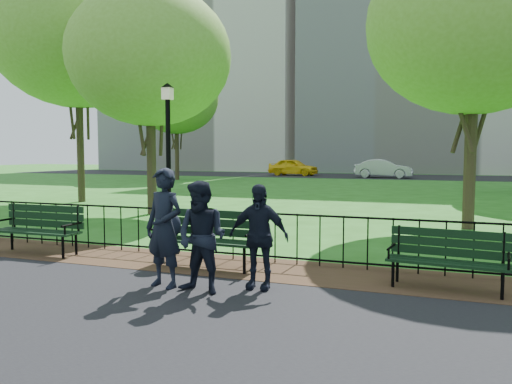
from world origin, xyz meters
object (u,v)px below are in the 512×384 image
(park_bench_right_a, at_px, (448,253))
(tree_far_w, at_px, (176,98))
(tree_near_w, at_px, (150,57))
(taxi, at_px, (293,167))
(park_bench_left_a, at_px, (40,224))
(tree_near_e, at_px, (475,23))
(tree_mid_w, at_px, (77,33))
(lamppost, at_px, (168,149))
(person_mid, at_px, (202,237))
(person_right, at_px, (258,236))
(park_bench_main, at_px, (192,229))
(person_left, at_px, (164,228))
(sedan_silver, at_px, (384,169))

(park_bench_right_a, distance_m, tree_far_w, 30.05)
(tree_near_w, xyz_separation_m, taxi, (-3.03, 26.71, -4.19))
(tree_near_w, distance_m, tree_far_w, 19.80)
(park_bench_left_a, xyz_separation_m, tree_near_e, (7.89, 6.29, 4.57))
(tree_near_w, bearing_deg, park_bench_right_a, -35.21)
(tree_near_w, height_order, tree_mid_w, tree_mid_w)
(tree_far_w, bearing_deg, taxi, 56.80)
(tree_near_w, bearing_deg, lamppost, -49.21)
(tree_near_w, distance_m, tree_near_e, 9.25)
(tree_mid_w, relative_size, person_mid, 6.07)
(taxi, bearing_deg, tree_far_w, 153.31)
(person_mid, bearing_deg, person_right, 43.63)
(park_bench_main, bearing_deg, taxi, 105.04)
(tree_near_w, height_order, person_right, tree_near_w)
(tree_mid_w, height_order, taxi, tree_mid_w)
(park_bench_right_a, xyz_separation_m, taxi, (-11.70, 32.83, 0.19))
(park_bench_main, height_order, lamppost, lamppost)
(person_left, bearing_deg, tree_far_w, 130.79)
(person_left, bearing_deg, person_mid, 3.26)
(park_bench_main, xyz_separation_m, tree_mid_w, (-9.33, 8.50, 5.90))
(sedan_silver, bearing_deg, tree_near_e, -169.45)
(park_bench_right_a, relative_size, lamppost, 0.45)
(tree_far_w, distance_m, sedan_silver, 16.33)
(lamppost, xyz_separation_m, taxi, (-4.91, 28.89, -1.31))
(park_bench_main, distance_m, park_bench_left_a, 3.24)
(person_mid, relative_size, person_right, 1.04)
(park_bench_right_a, height_order, taxi, taxi)
(lamppost, xyz_separation_m, person_right, (4.26, -4.83, -1.28))
(person_mid, bearing_deg, tree_far_w, 126.67)
(lamppost, xyz_separation_m, person_left, (2.96, -5.22, -1.17))
(sedan_silver, bearing_deg, person_right, -177.21)
(tree_near_e, relative_size, tree_mid_w, 0.79)
(park_bench_right_a, bearing_deg, sedan_silver, 103.88)
(person_mid, height_order, taxi, person_mid)
(park_bench_main, xyz_separation_m, person_right, (1.55, -0.93, 0.12))
(park_bench_right_a, relative_size, person_left, 0.97)
(tree_near_e, bearing_deg, park_bench_left_a, -141.43)
(tree_mid_w, bearing_deg, park_bench_left_a, -54.59)
(park_bench_left_a, xyz_separation_m, tree_near_w, (-1.35, 6.14, 4.33))
(taxi, bearing_deg, tree_near_w, -167.02)
(park_bench_left_a, height_order, sedan_silver, sedan_silver)
(person_left, distance_m, person_right, 1.36)
(park_bench_left_a, xyz_separation_m, person_mid, (4.14, -1.36, 0.21))
(park_bench_main, relative_size, person_left, 1.08)
(tree_near_e, relative_size, person_right, 4.95)
(person_left, relative_size, sedan_silver, 0.40)
(sedan_silver, bearing_deg, person_mid, -178.38)
(tree_mid_w, distance_m, person_right, 15.51)
(tree_far_w, relative_size, sedan_silver, 1.92)
(person_mid, distance_m, sedan_silver, 32.86)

